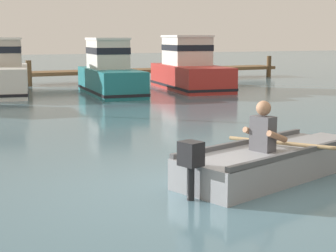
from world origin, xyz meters
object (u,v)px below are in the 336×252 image
object	(u,v)px
moored_boat_red	(189,69)
moored_boat_teal	(110,73)
rowboat_with_person	(271,161)
moored_boat_white	(3,73)

from	to	relation	value
moored_boat_red	moored_boat_teal	bearing A→B (deg)	-172.53
rowboat_with_person	moored_boat_red	bearing A→B (deg)	66.87
rowboat_with_person	moored_boat_red	xyz separation A→B (m)	(5.53, 12.94, 0.56)
rowboat_with_person	moored_boat_white	size ratio (longest dim) A/B	0.78
rowboat_with_person	moored_boat_white	xyz separation A→B (m)	(-1.69, 14.05, 0.54)
moored_boat_white	moored_boat_red	bearing A→B (deg)	-8.75
moored_boat_white	moored_boat_teal	xyz separation A→B (m)	(3.60, -1.58, -0.02)
moored_boat_white	moored_boat_teal	distance (m)	3.93
moored_boat_teal	moored_boat_red	bearing A→B (deg)	7.47
moored_boat_teal	moored_boat_red	xyz separation A→B (m)	(3.61, 0.47, 0.03)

